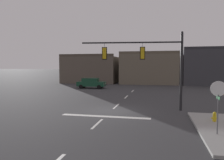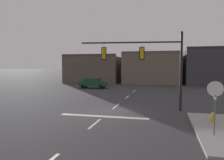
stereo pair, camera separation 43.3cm
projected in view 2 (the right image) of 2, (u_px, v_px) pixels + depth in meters
The scene contains 8 objects.
ground_plane at pixel (110, 111), 17.49m from camera, with size 400.00×400.00×0.00m, color #353538.
stop_bar_paint at pixel (104, 116), 15.55m from camera, with size 6.40×0.50×0.01m, color silver.
lane_centreline at pixel (116, 106), 19.43m from camera, with size 0.16×26.40×0.01m.
signal_mast_near_side at pixel (150, 59), 17.58m from camera, with size 8.07×1.07×6.29m.
stop_sign at pixel (215, 95), 10.82m from camera, with size 0.76×0.64×2.83m.
car_lot_nearside at pixel (93, 83), 34.98m from camera, with size 4.50×2.03×1.61m.
fire_hydrant at pixel (213, 119), 13.44m from camera, with size 0.40×0.30×0.75m.
building_row at pixel (189, 65), 44.00m from camera, with size 43.69×11.15×11.05m.
Camera 2 is at (4.16, -16.79, 3.59)m, focal length 35.26 mm.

